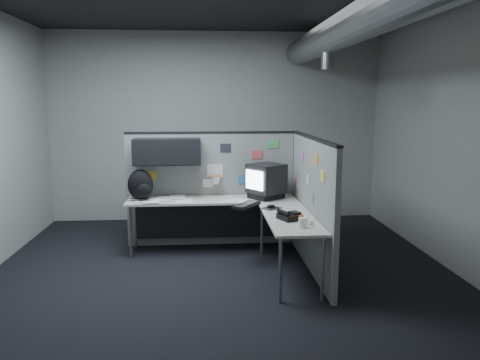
{
  "coord_description": "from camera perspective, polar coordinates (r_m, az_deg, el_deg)",
  "views": [
    {
      "loc": [
        -0.2,
        -5.27,
        2.05
      ],
      "look_at": [
        0.23,
        0.35,
        1.1
      ],
      "focal_mm": 35.0,
      "sensor_mm": 36.0,
      "label": 1
    }
  ],
  "objects": [
    {
      "name": "mouse",
      "position": [
        5.84,
        3.8,
        -3.31
      ],
      "size": [
        0.29,
        0.28,
        0.05
      ],
      "rotation": [
        0.0,
        0.0,
        -0.1
      ],
      "color": "black",
      "rests_on": "desk"
    },
    {
      "name": "partition_right",
      "position": [
        5.77,
        8.71,
        -2.83
      ],
      "size": [
        0.07,
        2.23,
        1.63
      ],
      "color": "gray",
      "rests_on": "ground"
    },
    {
      "name": "keyboard",
      "position": [
        5.92,
        0.8,
        -3.07
      ],
      "size": [
        0.41,
        0.51,
        0.04
      ],
      "rotation": [
        0.0,
        0.0,
        0.22
      ],
      "color": "black",
      "rests_on": "desk"
    },
    {
      "name": "bottles",
      "position": [
        5.11,
        7.83,
        -5.02
      ],
      "size": [
        0.15,
        0.17,
        0.09
      ],
      "rotation": [
        0.0,
        0.0,
        0.24
      ],
      "color": "silver",
      "rests_on": "desk"
    },
    {
      "name": "papers",
      "position": [
        6.43,
        -9.72,
        -2.29
      ],
      "size": [
        0.87,
        0.56,
        0.02
      ],
      "rotation": [
        0.0,
        0.0,
        0.0
      ],
      "color": "white",
      "rests_on": "desk"
    },
    {
      "name": "partition_back",
      "position": [
        6.59,
        -4.83,
        0.37
      ],
      "size": [
        2.44,
        0.42,
        1.63
      ],
      "color": "gray",
      "rests_on": "ground"
    },
    {
      "name": "cup",
      "position": [
        5.0,
        7.57,
        -5.19
      ],
      "size": [
        0.08,
        0.08,
        0.1
      ],
      "primitive_type": "cylinder",
      "rotation": [
        0.0,
        0.0,
        -0.13
      ],
      "color": "white",
      "rests_on": "desk"
    },
    {
      "name": "phone",
      "position": [
        5.31,
        6.02,
        -4.38
      ],
      "size": [
        0.29,
        0.3,
        0.11
      ],
      "rotation": [
        0.0,
        0.0,
        0.24
      ],
      "color": "black",
      "rests_on": "desk"
    },
    {
      "name": "room",
      "position": [
        5.33,
        3.8,
        10.07
      ],
      "size": [
        5.62,
        5.62,
        3.22
      ],
      "color": "black",
      "rests_on": "ground"
    },
    {
      "name": "desk",
      "position": [
        6.15,
        -1.07,
        -3.9
      ],
      "size": [
        2.31,
        2.11,
        0.73
      ],
      "color": "beige",
      "rests_on": "ground"
    },
    {
      "name": "backpack",
      "position": [
        6.41,
        -12.01,
        -0.64
      ],
      "size": [
        0.37,
        0.33,
        0.42
      ],
      "rotation": [
        0.0,
        0.0,
        0.12
      ],
      "color": "black",
      "rests_on": "desk"
    },
    {
      "name": "monitor",
      "position": [
        6.4,
        3.2,
        -0.08
      ],
      "size": [
        0.58,
        0.58,
        0.47
      ],
      "rotation": [
        0.0,
        0.0,
        -0.15
      ],
      "color": "black",
      "rests_on": "desk"
    }
  ]
}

